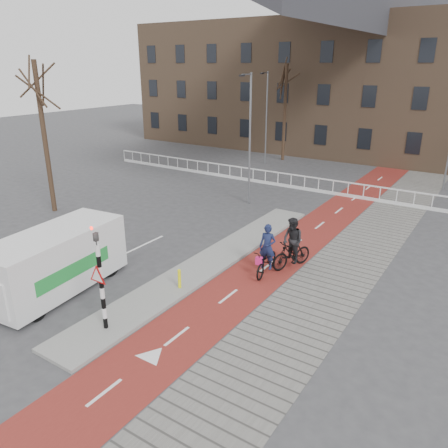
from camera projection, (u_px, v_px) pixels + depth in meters
The scene contains 15 objects.
ground at pixel (162, 309), 15.32m from camera, with size 120.00×120.00×0.00m, color #38383A.
bike_lane at pixel (312, 231), 22.39m from camera, with size 2.50×60.00×0.01m, color maroon.
sidewalk at pixel (367, 243), 20.95m from camera, with size 3.00×60.00×0.01m, color slate.
curb_island at pixel (210, 262), 18.80m from camera, with size 1.80×16.00×0.12m, color gray.
traffic_signal at pixel (100, 276), 13.35m from camera, with size 0.80×0.80×3.68m.
bollard at pixel (179, 279), 16.39m from camera, with size 0.12×0.12×0.74m, color #F2F20D.
cyclist_near at pixel (267, 257), 17.65m from camera, with size 0.96×2.11×2.11m.
cyclist_far at pixel (292, 248), 18.12m from camera, with size 1.33×2.12×2.18m.
van at pixel (55, 260), 16.17m from camera, with size 2.76×5.64×2.34m.
railing at pixel (265, 180), 31.12m from camera, with size 28.00×0.10×0.99m.
townhouse_row at pixel (366, 67), 39.27m from camera, with size 46.00×10.00×15.90m.
tree_left at pixel (45, 139), 24.11m from camera, with size 0.27×0.27×8.30m, color black.
tree_mid at pixel (285, 113), 37.64m from camera, with size 0.27×0.27×8.08m, color black.
streetlight_near at pixel (250, 141), 25.55m from camera, with size 0.12×0.12×7.63m, color slate.
streetlight_left at pixel (266, 119), 36.20m from camera, with size 0.12×0.12×7.51m, color slate.
Camera 1 is at (9.15, -9.96, 8.09)m, focal length 35.00 mm.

